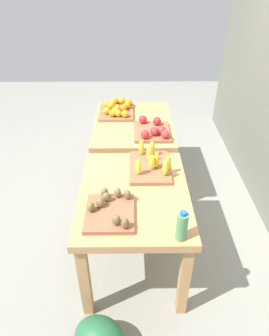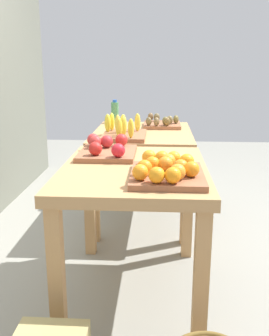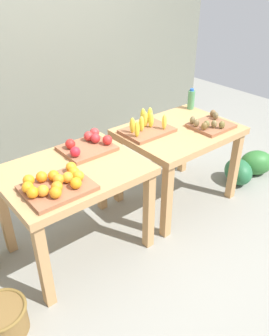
% 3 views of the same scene
% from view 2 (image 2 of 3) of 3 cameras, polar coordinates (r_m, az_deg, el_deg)
% --- Properties ---
extents(ground_plane, '(8.00, 8.00, 0.00)m').
position_cam_2_polar(ground_plane, '(2.98, 0.64, -11.40)').
color(ground_plane, gray).
extents(display_table_left, '(1.04, 0.80, 0.77)m').
position_cam_2_polar(display_table_left, '(2.21, -0.05, -2.64)').
color(display_table_left, tan).
rests_on(display_table_left, ground_plane).
extents(display_table_right, '(1.04, 0.80, 0.77)m').
position_cam_2_polar(display_table_right, '(3.29, 1.18, 3.38)').
color(display_table_right, tan).
rests_on(display_table_right, ground_plane).
extents(orange_bin, '(0.45, 0.36, 0.11)m').
position_cam_2_polar(orange_bin, '(1.95, 4.64, -0.27)').
color(orange_bin, '#945B3D').
rests_on(orange_bin, display_table_left).
extents(apple_bin, '(0.41, 0.34, 0.11)m').
position_cam_2_polar(apple_bin, '(2.43, -4.09, 2.75)').
color(apple_bin, '#945B3D').
rests_on(apple_bin, display_table_left).
extents(banana_crate, '(0.44, 0.33, 0.17)m').
position_cam_2_polar(banana_crate, '(2.99, -1.63, 5.31)').
color(banana_crate, '#945B3D').
rests_on(banana_crate, display_table_right).
extents(kiwi_bin, '(0.37, 0.32, 0.10)m').
position_cam_2_polar(kiwi_bin, '(3.49, 3.97, 6.47)').
color(kiwi_bin, '#945B3D').
rests_on(kiwi_bin, display_table_right).
extents(water_bottle, '(0.07, 0.07, 0.21)m').
position_cam_2_polar(water_bottle, '(3.72, -2.86, 8.09)').
color(water_bottle, '#4C8C59').
rests_on(water_bottle, display_table_right).
extents(watermelon_pile, '(0.74, 0.44, 0.28)m').
position_cam_2_polar(watermelon_pile, '(4.29, 4.80, -0.99)').
color(watermelon_pile, '#2F6F2F').
rests_on(watermelon_pile, ground_plane).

